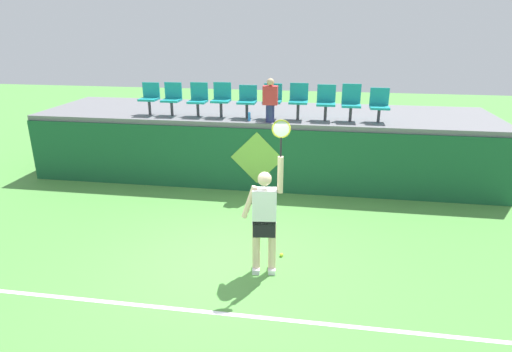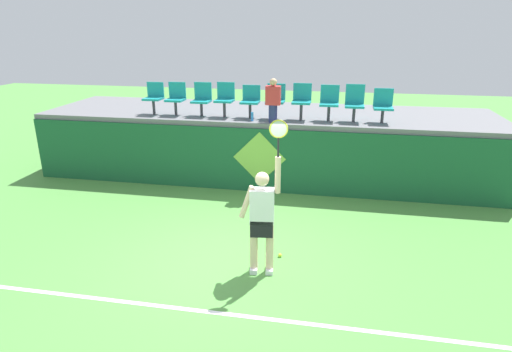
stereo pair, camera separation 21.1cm
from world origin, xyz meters
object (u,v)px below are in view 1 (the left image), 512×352
spectator_0 (270,100)px  stadium_chair_5 (272,99)px  stadium_chair_8 (351,101)px  tennis_ball (281,255)px  stadium_chair_1 (172,97)px  stadium_chair_9 (379,104)px  stadium_chair_4 (247,100)px  stadium_chair_7 (326,101)px  stadium_chair_3 (221,98)px  stadium_chair_0 (150,97)px  stadium_chair_2 (198,98)px  water_bottle (249,117)px  tennis_player (265,217)px  stadium_chair_6 (299,99)px

spectator_0 → stadium_chair_5: bearing=90.0°
stadium_chair_8 → tennis_ball: bearing=-108.5°
tennis_ball → stadium_chair_1: size_ratio=0.08×
stadium_chair_9 → tennis_ball: bearing=-117.1°
stadium_chair_4 → stadium_chair_5: bearing=0.2°
stadium_chair_1 → stadium_chair_7: (3.81, 0.00, 0.02)m
stadium_chair_1 → stadium_chair_3: bearing=0.0°
stadium_chair_5 → spectator_0: (0.00, -0.42, 0.04)m
stadium_chair_1 → stadium_chair_3: (1.27, 0.00, 0.02)m
stadium_chair_0 → stadium_chair_2: (1.26, 0.01, -0.01)m
water_bottle → stadium_chair_8: stadium_chair_8 is taller
stadium_chair_2 → stadium_chair_7: size_ratio=0.99×
tennis_player → stadium_chair_0: 5.59m
stadium_chair_5 → stadium_chair_7: size_ratio=1.00×
stadium_chair_4 → stadium_chair_7: (1.90, 0.00, 0.02)m
stadium_chair_0 → stadium_chair_5: stadium_chair_5 is taller
stadium_chair_7 → spectator_0: bearing=-161.7°
water_bottle → stadium_chair_0: size_ratio=0.26×
water_bottle → stadium_chair_7: stadium_chair_7 is taller
stadium_chair_3 → stadium_chair_0: bearing=-179.9°
water_bottle → spectator_0: 0.65m
tennis_player → stadium_chair_6: (0.23, 4.19, 1.19)m
stadium_chair_5 → stadium_chair_8: stadium_chair_8 is taller
tennis_player → stadium_chair_6: tennis_player is taller
spectator_0 → stadium_chair_3: bearing=161.4°
stadium_chair_3 → stadium_chair_8: size_ratio=0.97×
stadium_chair_0 → spectator_0: (3.12, -0.42, 0.07)m
stadium_chair_7 → stadium_chair_5: bearing=-179.9°
tennis_player → stadium_chair_6: 4.36m
water_bottle → stadium_chair_6: size_ratio=0.25×
stadium_chair_1 → stadium_chair_7: bearing=0.0°
stadium_chair_7 → water_bottle: bearing=-167.5°
stadium_chair_0 → stadium_chair_9: size_ratio=1.01×
water_bottle → stadium_chair_2: bearing=163.6°
stadium_chair_3 → stadium_chair_9: (3.78, 0.00, -0.05)m
stadium_chair_1 → stadium_chair_8: (4.40, 0.01, 0.02)m
tennis_ball → stadium_chair_5: (-0.63, 3.68, 2.13)m
tennis_player → stadium_chair_5: 4.37m
stadium_chair_1 → stadium_chair_9: 5.05m
stadium_chair_5 → stadium_chair_9: bearing=0.1°
tennis_ball → tennis_player: bearing=-114.6°
stadium_chair_7 → stadium_chair_0: bearing=-179.9°
stadium_chair_2 → stadium_chair_5: (1.85, -0.01, 0.03)m
water_bottle → stadium_chair_3: size_ratio=0.25×
tennis_player → stadium_chair_8: bearing=70.7°
stadium_chair_1 → water_bottle: bearing=-11.0°
tennis_player → spectator_0: spectator_0 is taller
stadium_chair_2 → stadium_chair_5: bearing=-0.2°
stadium_chair_6 → stadium_chair_8: bearing=0.3°
stadium_chair_6 → spectator_0: spectator_0 is taller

